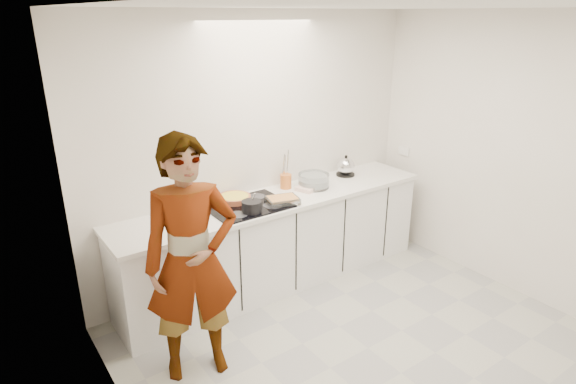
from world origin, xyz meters
TOP-DOWN VIEW (x-y plane):
  - floor at (0.00, 0.00)m, footprint 3.60×3.20m
  - ceiling at (0.00, 0.00)m, footprint 3.60×3.20m
  - wall_back at (0.00, 1.60)m, footprint 3.60×0.00m
  - wall_left at (-1.80, 0.00)m, footprint 0.00×3.20m
  - wall_right at (1.80, 0.02)m, footprint 0.02×3.20m
  - base_cabinets at (0.00, 1.28)m, footprint 3.20×0.58m
  - countertop at (0.00, 1.28)m, footprint 3.24×0.64m
  - hob at (-0.35, 1.26)m, footprint 0.72×0.54m
  - tart_dish at (-0.39, 1.43)m, footprint 0.34×0.34m
  - saucepan at (-0.40, 1.11)m, footprint 0.20×0.20m
  - baking_dish at (-0.06, 1.12)m, footprint 0.33×0.28m
  - mixing_bowl at (0.46, 1.32)m, footprint 0.38×0.38m
  - tea_towel at (0.38, 1.30)m, footprint 0.29×0.25m
  - kettle at (0.98, 1.42)m, footprint 0.21×0.21m
  - utensil_crock at (0.22, 1.46)m, footprint 0.15×0.15m
  - cook at (-1.21, 0.60)m, footprint 0.76×0.61m

SIDE VIEW (x-z plane):
  - floor at x=0.00m, z-range 0.00..0.00m
  - base_cabinets at x=0.00m, z-range 0.00..0.87m
  - countertop at x=0.00m, z-range 0.87..0.91m
  - hob at x=-0.35m, z-range 0.91..0.92m
  - cook at x=-1.21m, z-range 0.00..1.83m
  - tea_towel at x=0.38m, z-range 0.91..0.95m
  - tart_dish at x=-0.39m, z-range 0.93..0.98m
  - baking_dish at x=-0.06m, z-range 0.93..0.98m
  - saucepan at x=-0.40m, z-range 0.89..1.06m
  - mixing_bowl at x=0.46m, z-range 0.90..1.05m
  - utensil_crock at x=0.22m, z-range 0.91..1.05m
  - kettle at x=0.98m, z-range 0.89..1.12m
  - wall_right at x=1.80m, z-range 0.00..2.60m
  - wall_back at x=0.00m, z-range 0.00..2.60m
  - wall_left at x=-1.80m, z-range 0.00..2.60m
  - ceiling at x=0.00m, z-range 2.60..2.60m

